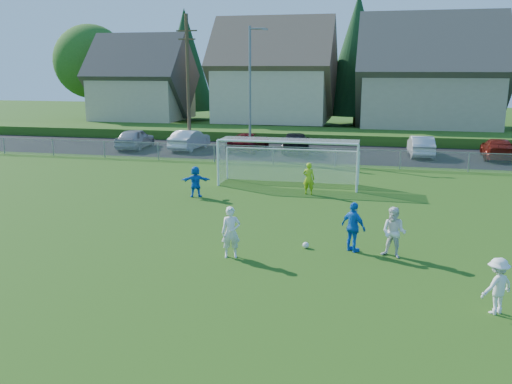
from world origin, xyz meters
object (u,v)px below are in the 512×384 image
Objects in this scene: player_white_b at (394,233)px; car_a at (135,139)px; car_c at (248,142)px; player_blue_b at (196,181)px; soccer_goal at (289,155)px; car_f at (421,146)px; player_white_a at (231,232)px; car_b at (190,140)px; goalkeeper at (309,178)px; soccer_ball at (306,245)px; car_g at (498,149)px; player_blue_a at (353,227)px; car_d at (295,143)px; player_white_c at (497,286)px.

player_white_b reaches higher than car_a.
player_blue_b is at bearing 98.74° from car_c.
player_white_b is 11.82m from soccer_goal.
car_a is 1.04× the size of car_f.
car_b is (-9.48, 22.67, -0.11)m from player_white_a.
player_blue_b is 5.59m from goalkeeper.
car_g is at bearing 64.47° from soccer_ball.
soccer_ball is at bearing 39.89° from player_blue_a.
car_g is (14.05, 0.06, -0.02)m from car_d.
car_f is at bearing 3.94° from car_g.
soccer_goal is (9.50, -10.93, 0.87)m from car_b.
car_c is at bearing -1.46° from car_f.
goalkeeper reaches higher than car_b.
player_white_a is 26.16m from car_a.
soccer_ball is 0.04× the size of car_d.
car_c is at bearing 108.50° from soccer_ball.
player_white_b is at bearing 129.25° from car_b.
player_white_a reaches higher than player_blue_b.
player_white_b reaches higher than car_f.
player_white_b is 22.26m from car_f.
player_white_c is 26.27m from car_g.
player_white_b is 1.37m from player_blue_a.
goalkeeper reaches higher than car_a.
player_white_c is at bearing 121.30° from car_c.
player_white_c is at bearing 120.73° from goalkeeper.
car_g is (8.78, 21.73, -0.16)m from player_blue_a.
car_f is (7.62, 23.30, -0.13)m from player_white_a.
player_white_a reaches higher than car_g.
player_blue_b is (-11.70, 10.55, 0.02)m from player_white_c.
car_a is 4.33m from car_b.
car_c is (-8.87, 21.63, -0.19)m from player_blue_a.
car_f is (17.10, 0.63, -0.02)m from car_b.
player_blue_a reaches higher than player_white_b.
soccer_goal reaches higher than player_white_a.
soccer_goal is (-5.24, 10.57, 0.77)m from player_white_b.
car_f is at bearing 76.34° from soccer_ball.
player_white_c is 16.30m from soccer_goal.
player_blue_a is at bearing 126.17° from player_blue_b.
soccer_goal is (-7.60, -11.56, 0.90)m from car_f.
goalkeeper is 19.64m from car_a.
goalkeeper is 14.81m from car_c.
soccer_ball is at bearing 113.54° from car_c.
car_g is (11.35, 13.50, -0.10)m from goalkeeper.
player_blue_a is at bearing 72.91° from car_g.
goalkeeper is 13.71m from car_d.
car_f reaches higher than car_g.
goalkeeper is at bearing -99.63° from player_white_c.
soccer_ball is 0.05× the size of car_b.
soccer_ball is 0.05× the size of car_a.
player_blue_b is 17.32m from car_a.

